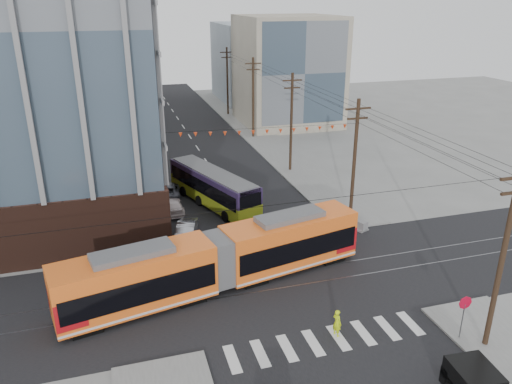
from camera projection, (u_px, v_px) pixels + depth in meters
ground at (307, 311)px, 31.56m from camera, size 160.00×160.00×0.00m
bg_bldg_nw_near at (57, 69)px, 70.09m from camera, size 18.00×16.00×18.00m
bg_bldg_ne_near at (287, 71)px, 75.69m from camera, size 14.00×14.00×16.00m
bg_bldg_nw_far at (82, 48)px, 88.35m from camera, size 16.00×18.00×20.00m
bg_bldg_ne_far at (261, 62)px, 94.42m from camera, size 16.00×16.00×14.00m
utility_pole_near at (502, 261)px, 26.46m from camera, size 0.30×0.30×11.00m
utility_pole_far at (227, 82)px, 81.73m from camera, size 0.30×0.30×11.00m
streetcar at (218, 260)px, 33.48m from camera, size 21.43×7.35×4.10m
city_bus at (213, 187)px, 47.19m from camera, size 6.59×12.26×3.43m
parked_car_silver at (187, 229)px, 41.17m from camera, size 2.64×4.50×1.40m
parked_car_white at (173, 206)px, 45.83m from camera, size 1.83×4.37×1.26m
parked_car_grey at (169, 190)px, 49.50m from camera, size 2.87×5.02×1.32m
pedestrian at (337, 323)px, 29.02m from camera, size 0.59×0.73×1.73m
stop_sign at (462, 320)px, 28.49m from camera, size 0.85×0.85×2.71m
jersey_barrier at (347, 219)px, 43.52m from camera, size 2.37×4.20×0.83m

